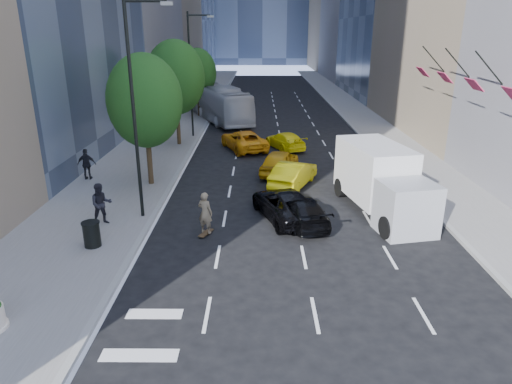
{
  "coord_description": "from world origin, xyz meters",
  "views": [
    {
      "loc": [
        -0.83,
        -16.59,
        8.66
      ],
      "look_at": [
        -0.96,
        3.37,
        1.6
      ],
      "focal_mm": 32.0,
      "sensor_mm": 36.0,
      "label": 1
    }
  ],
  "objects_px": {
    "black_sedan_mercedes": "(302,210)",
    "trash_can": "(92,235)",
    "black_sedan_lincoln": "(286,204)",
    "city_bus": "(220,103)",
    "box_truck": "(382,180)",
    "skateboarder": "(205,215)"
  },
  "relations": [
    {
      "from": "trash_can",
      "to": "city_bus",
      "type": "bearing_deg",
      "value": 84.17
    },
    {
      "from": "skateboarder",
      "to": "black_sedan_lincoln",
      "type": "distance_m",
      "value": 4.25
    },
    {
      "from": "black_sedan_lincoln",
      "to": "box_truck",
      "type": "height_order",
      "value": "box_truck"
    },
    {
      "from": "city_bus",
      "to": "trash_can",
      "type": "distance_m",
      "value": 29.36
    },
    {
      "from": "trash_can",
      "to": "black_sedan_mercedes",
      "type": "bearing_deg",
      "value": 17.49
    },
    {
      "from": "black_sedan_mercedes",
      "to": "trash_can",
      "type": "bearing_deg",
      "value": 5.14
    },
    {
      "from": "trash_can",
      "to": "black_sedan_lincoln",
      "type": "bearing_deg",
      "value": 22.85
    },
    {
      "from": "box_truck",
      "to": "trash_can",
      "type": "bearing_deg",
      "value": -173.46
    },
    {
      "from": "black_sedan_lincoln",
      "to": "city_bus",
      "type": "bearing_deg",
      "value": -97.19
    },
    {
      "from": "black_sedan_lincoln",
      "to": "box_truck",
      "type": "xyz_separation_m",
      "value": [
        4.76,
        0.79,
        0.98
      ]
    },
    {
      "from": "black_sedan_mercedes",
      "to": "trash_can",
      "type": "relative_size",
      "value": 4.29
    },
    {
      "from": "skateboarder",
      "to": "trash_can",
      "type": "bearing_deg",
      "value": 41.27
    },
    {
      "from": "black_sedan_lincoln",
      "to": "city_bus",
      "type": "xyz_separation_m",
      "value": [
        -5.3,
        25.7,
        1.06
      ]
    },
    {
      "from": "city_bus",
      "to": "black_sedan_lincoln",
      "type": "bearing_deg",
      "value": -100.12
    },
    {
      "from": "skateboarder",
      "to": "city_bus",
      "type": "bearing_deg",
      "value": -62.72
    },
    {
      "from": "black_sedan_lincoln",
      "to": "black_sedan_mercedes",
      "type": "relative_size",
      "value": 1.12
    },
    {
      "from": "black_sedan_lincoln",
      "to": "trash_can",
      "type": "xyz_separation_m",
      "value": [
        -8.28,
        -3.49,
        -0.02
      ]
    },
    {
      "from": "trash_can",
      "to": "box_truck",
      "type": "bearing_deg",
      "value": 18.18
    },
    {
      "from": "skateboarder",
      "to": "black_sedan_lincoln",
      "type": "relative_size",
      "value": 0.38
    },
    {
      "from": "city_bus",
      "to": "box_truck",
      "type": "relative_size",
      "value": 1.73
    },
    {
      "from": "black_sedan_lincoln",
      "to": "city_bus",
      "type": "height_order",
      "value": "city_bus"
    },
    {
      "from": "skateboarder",
      "to": "black_sedan_mercedes",
      "type": "xyz_separation_m",
      "value": [
        4.4,
        1.4,
        -0.31
      ]
    }
  ]
}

